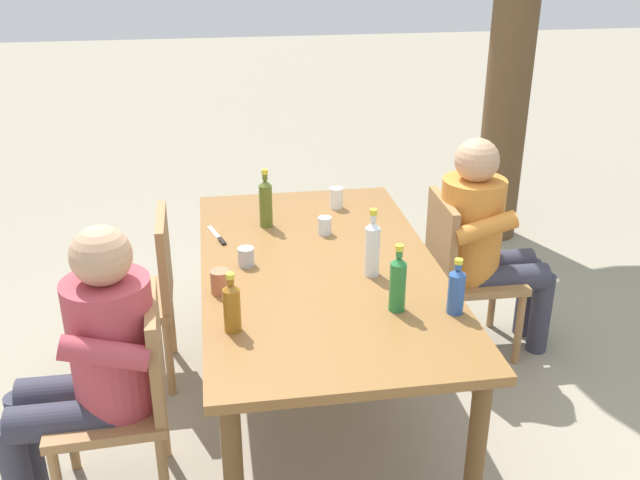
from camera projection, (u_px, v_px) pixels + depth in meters
The scene contains 17 objects.
ground_plane at pixel (320, 408), 3.45m from camera, with size 24.00×24.00×0.00m, color gray.
dining_table at pixel (320, 281), 3.17m from camera, with size 1.86×1.03×0.77m.
chair_far_left at pixel (461, 267), 3.74m from camera, with size 0.45×0.45×0.87m.
chair_near_right at pixel (128, 391), 2.76m from camera, with size 0.46×0.46×0.87m.
chair_near_left at pixel (142, 290), 3.51m from camera, with size 0.45×0.45×0.87m.
person_in_white_shirt at pixel (484, 237), 3.69m from camera, with size 0.47×0.62×1.18m.
person_in_plaid_shirt at pixel (93, 357), 2.67m from camera, with size 0.47×0.62×1.18m.
bottle_olive at pixel (266, 202), 3.49m from camera, with size 0.06×0.06×0.29m.
bottle_green at pixel (398, 282), 2.73m from camera, with size 0.06×0.06×0.27m.
bottle_blue at pixel (456, 290), 2.72m from camera, with size 0.06×0.06×0.23m.
bottle_amber at pixel (232, 306), 2.60m from camera, with size 0.06×0.06×0.23m.
bottle_clear at pixel (372, 247), 3.00m from camera, with size 0.06×0.06×0.30m.
cup_white at pixel (336, 198), 3.74m from camera, with size 0.07×0.07×0.11m, color white.
cup_glass at pixel (325, 226), 3.43m from camera, with size 0.06×0.06×0.09m, color silver.
cup_terracotta at pixel (220, 282), 2.89m from camera, with size 0.08×0.08×0.10m, color #BC6B47.
cup_steel at pixel (246, 257), 3.12m from camera, with size 0.07×0.07×0.08m, color #B2B7BC.
table_knife at pixel (218, 237), 3.41m from camera, with size 0.24×0.09×0.01m.
Camera 1 is at (2.78, -0.44, 2.15)m, focal length 40.36 mm.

